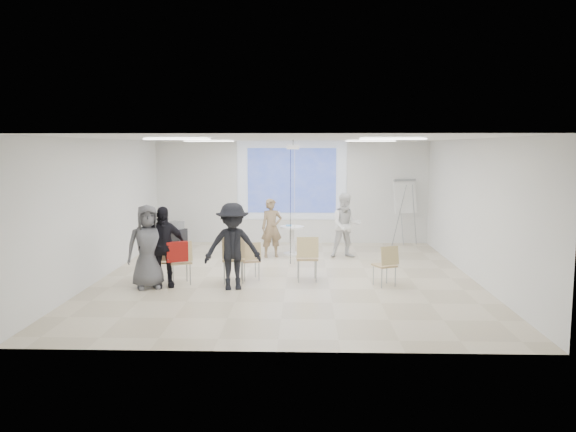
{
  "coord_description": "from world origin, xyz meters",
  "views": [
    {
      "loc": [
        0.38,
        -11.98,
        2.81
      ],
      "look_at": [
        0.0,
        0.8,
        1.25
      ],
      "focal_mm": 35.0,
      "sensor_mm": 36.0,
      "label": 1
    }
  ],
  "objects_px": {
    "flipchart_easel": "(405,197)",
    "chair_left_mid": "(181,259)",
    "av_cart": "(177,235)",
    "pedestal_table": "(292,239)",
    "player_right": "(346,222)",
    "chair_center": "(251,258)",
    "chair_far_left": "(161,259)",
    "audience_mid": "(233,241)",
    "audience_outer": "(148,242)",
    "audience_left": "(162,241)",
    "chair_right_inner": "(307,255)",
    "laptop": "(233,257)",
    "player_left": "(272,224)",
    "chair_left_inner": "(233,255)",
    "chair_right_far": "(387,262)"
  },
  "relations": [
    {
      "from": "chair_center",
      "to": "flipchart_easel",
      "type": "relative_size",
      "value": 0.43
    },
    {
      "from": "audience_outer",
      "to": "chair_right_inner",
      "type": "bearing_deg",
      "value": -10.94
    },
    {
      "from": "chair_left_mid",
      "to": "audience_mid",
      "type": "relative_size",
      "value": 0.47
    },
    {
      "from": "chair_right_inner",
      "to": "pedestal_table",
      "type": "bearing_deg",
      "value": 94.73
    },
    {
      "from": "av_cart",
      "to": "chair_far_left",
      "type": "bearing_deg",
      "value": -57.12
    },
    {
      "from": "audience_outer",
      "to": "chair_center",
      "type": "bearing_deg",
      "value": -2.31
    },
    {
      "from": "chair_left_inner",
      "to": "player_right",
      "type": "bearing_deg",
      "value": 38.92
    },
    {
      "from": "chair_far_left",
      "to": "player_left",
      "type": "bearing_deg",
      "value": 51.26
    },
    {
      "from": "flipchart_easel",
      "to": "player_left",
      "type": "bearing_deg",
      "value": -175.22
    },
    {
      "from": "audience_left",
      "to": "audience_outer",
      "type": "xyz_separation_m",
      "value": [
        -0.27,
        -0.11,
        0.0
      ]
    },
    {
      "from": "audience_left",
      "to": "audience_mid",
      "type": "xyz_separation_m",
      "value": [
        1.44,
        -0.15,
        0.04
      ]
    },
    {
      "from": "chair_left_inner",
      "to": "chair_right_far",
      "type": "height_order",
      "value": "chair_left_inner"
    },
    {
      "from": "flipchart_easel",
      "to": "chair_right_inner",
      "type": "bearing_deg",
      "value": -143.39
    },
    {
      "from": "laptop",
      "to": "flipchart_easel",
      "type": "relative_size",
      "value": 0.19
    },
    {
      "from": "chair_right_far",
      "to": "av_cart",
      "type": "distance_m",
      "value": 6.92
    },
    {
      "from": "flipchart_easel",
      "to": "chair_left_mid",
      "type": "bearing_deg",
      "value": -159.42
    },
    {
      "from": "player_right",
      "to": "chair_far_left",
      "type": "bearing_deg",
      "value": -153.29
    },
    {
      "from": "chair_left_inner",
      "to": "laptop",
      "type": "relative_size",
      "value": 2.73
    },
    {
      "from": "player_left",
      "to": "player_right",
      "type": "xyz_separation_m",
      "value": [
        1.91,
        0.02,
        0.06
      ]
    },
    {
      "from": "chair_right_inner",
      "to": "audience_left",
      "type": "relative_size",
      "value": 0.51
    },
    {
      "from": "pedestal_table",
      "to": "flipchart_easel",
      "type": "relative_size",
      "value": 0.41
    },
    {
      "from": "chair_right_inner",
      "to": "laptop",
      "type": "height_order",
      "value": "chair_right_inner"
    },
    {
      "from": "chair_left_mid",
      "to": "chair_center",
      "type": "height_order",
      "value": "chair_left_mid"
    },
    {
      "from": "laptop",
      "to": "av_cart",
      "type": "bearing_deg",
      "value": -71.94
    },
    {
      "from": "audience_left",
      "to": "audience_outer",
      "type": "bearing_deg",
      "value": -179.87
    },
    {
      "from": "chair_left_mid",
      "to": "chair_left_inner",
      "type": "bearing_deg",
      "value": -13.49
    },
    {
      "from": "audience_outer",
      "to": "audience_mid",
      "type": "bearing_deg",
      "value": -23.75
    },
    {
      "from": "chair_center",
      "to": "audience_outer",
      "type": "bearing_deg",
      "value": -179.36
    },
    {
      "from": "player_right",
      "to": "chair_center",
      "type": "relative_size",
      "value": 2.22
    },
    {
      "from": "pedestal_table",
      "to": "chair_right_inner",
      "type": "bearing_deg",
      "value": -82.44
    },
    {
      "from": "pedestal_table",
      "to": "flipchart_easel",
      "type": "distance_m",
      "value": 3.68
    },
    {
      "from": "av_cart",
      "to": "laptop",
      "type": "bearing_deg",
      "value": -38.14
    },
    {
      "from": "player_right",
      "to": "player_left",
      "type": "bearing_deg",
      "value": 173.15
    },
    {
      "from": "player_left",
      "to": "audience_outer",
      "type": "relative_size",
      "value": 0.91
    },
    {
      "from": "chair_right_inner",
      "to": "laptop",
      "type": "bearing_deg",
      "value": -179.88
    },
    {
      "from": "audience_left",
      "to": "flipchart_easel",
      "type": "distance_m",
      "value": 7.62
    },
    {
      "from": "chair_left_inner",
      "to": "chair_right_inner",
      "type": "distance_m",
      "value": 1.55
    },
    {
      "from": "chair_far_left",
      "to": "laptop",
      "type": "distance_m",
      "value": 1.53
    },
    {
      "from": "laptop",
      "to": "audience_mid",
      "type": "height_order",
      "value": "audience_mid"
    },
    {
      "from": "chair_right_far",
      "to": "audience_outer",
      "type": "distance_m",
      "value": 4.83
    },
    {
      "from": "audience_left",
      "to": "flipchart_easel",
      "type": "xyz_separation_m",
      "value": [
        5.73,
        5.0,
        0.47
      ]
    },
    {
      "from": "pedestal_table",
      "to": "chair_far_left",
      "type": "xyz_separation_m",
      "value": [
        -2.69,
        -3.04,
        0.06
      ]
    },
    {
      "from": "chair_left_mid",
      "to": "laptop",
      "type": "relative_size",
      "value": 2.54
    },
    {
      "from": "chair_far_left",
      "to": "chair_right_inner",
      "type": "bearing_deg",
      "value": 1.43
    },
    {
      "from": "laptop",
      "to": "audience_left",
      "type": "height_order",
      "value": "audience_left"
    },
    {
      "from": "player_left",
      "to": "audience_mid",
      "type": "distance_m",
      "value": 3.39
    },
    {
      "from": "chair_center",
      "to": "laptop",
      "type": "relative_size",
      "value": 2.27
    },
    {
      "from": "av_cart",
      "to": "chair_left_mid",
      "type": "bearing_deg",
      "value": -51.66
    },
    {
      "from": "chair_far_left",
      "to": "audience_mid",
      "type": "bearing_deg",
      "value": -20.56
    },
    {
      "from": "chair_left_inner",
      "to": "chair_right_far",
      "type": "distance_m",
      "value": 3.15
    }
  ]
}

